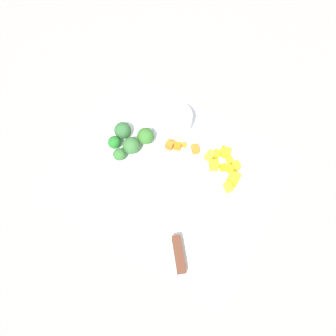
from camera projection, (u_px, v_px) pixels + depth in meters
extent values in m
plane|color=gray|center=(168.00, 172.00, 0.94)|extent=(4.00, 4.00, 0.00)
cube|color=white|center=(168.00, 171.00, 0.94)|extent=(0.47, 0.37, 0.01)
cylinder|color=white|center=(175.00, 121.00, 0.96)|extent=(0.08, 0.08, 0.05)
cube|color=silver|center=(163.00, 158.00, 0.94)|extent=(0.14, 0.16, 0.00)
cube|color=brown|center=(179.00, 254.00, 0.84)|extent=(0.06, 0.07, 0.02)
cube|color=orange|center=(177.00, 146.00, 0.95)|extent=(0.02, 0.02, 0.02)
cube|color=orange|center=(195.00, 149.00, 0.95)|extent=(0.02, 0.02, 0.02)
cube|color=orange|center=(184.00, 145.00, 0.95)|extent=(0.01, 0.01, 0.01)
cube|color=orange|center=(170.00, 145.00, 0.95)|extent=(0.02, 0.02, 0.02)
cube|color=yellow|center=(210.00, 156.00, 0.94)|extent=(0.02, 0.02, 0.02)
cube|color=yellow|center=(228.00, 187.00, 0.90)|extent=(0.02, 0.02, 0.02)
cube|color=yellow|center=(230.00, 160.00, 0.93)|extent=(0.02, 0.02, 0.01)
cube|color=yellow|center=(229.00, 169.00, 0.92)|extent=(0.02, 0.02, 0.02)
cube|color=yellow|center=(216.00, 154.00, 0.94)|extent=(0.02, 0.02, 0.01)
cube|color=yellow|center=(234.00, 179.00, 0.91)|extent=(0.02, 0.02, 0.02)
cube|color=yellow|center=(223.00, 168.00, 0.93)|extent=(0.02, 0.02, 0.01)
cube|color=yellow|center=(236.00, 166.00, 0.93)|extent=(0.02, 0.02, 0.02)
cube|color=yellow|center=(214.00, 165.00, 0.92)|extent=(0.03, 0.03, 0.02)
cube|color=yellow|center=(225.00, 153.00, 0.94)|extent=(0.03, 0.02, 0.02)
cylinder|color=#94AC5E|center=(146.00, 140.00, 0.96)|extent=(0.01, 0.01, 0.02)
sphere|color=#37722B|center=(145.00, 136.00, 0.94)|extent=(0.04, 0.04, 0.04)
cylinder|color=#81AE5C|center=(115.00, 145.00, 0.95)|extent=(0.01, 0.01, 0.01)
sphere|color=#217425|center=(114.00, 142.00, 0.94)|extent=(0.03, 0.03, 0.03)
cylinder|color=#8FB558|center=(123.00, 134.00, 0.97)|extent=(0.01, 0.01, 0.01)
sphere|color=#326734|center=(123.00, 130.00, 0.95)|extent=(0.04, 0.04, 0.04)
cylinder|color=#95B359|center=(132.00, 149.00, 0.95)|extent=(0.01, 0.01, 0.01)
sphere|color=#376E33|center=(132.00, 145.00, 0.93)|extent=(0.04, 0.04, 0.04)
cylinder|color=#91C35A|center=(120.00, 157.00, 0.94)|extent=(0.01, 0.01, 0.01)
sphere|color=#347130|center=(119.00, 154.00, 0.93)|extent=(0.03, 0.03, 0.03)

